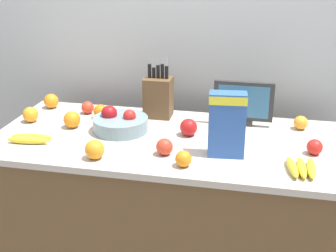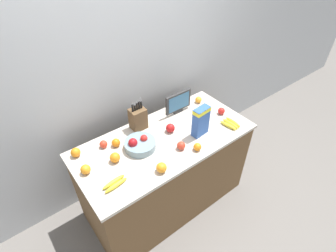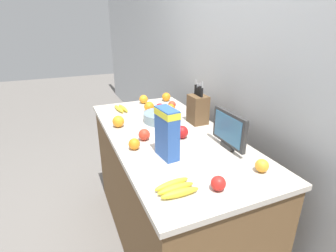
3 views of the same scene
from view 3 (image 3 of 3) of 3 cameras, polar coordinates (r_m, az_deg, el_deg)
The scene contains 20 objects.
ground_plane at distance 2.29m, azimuth 0.08°, elevation -22.86°, with size 14.00×14.00×0.00m, color slate.
wall_back at distance 1.96m, azimuth 16.74°, elevation 11.92°, with size 9.00×0.06×2.60m.
counter at distance 1.99m, azimuth 0.09°, elevation -13.59°, with size 1.62×0.76×0.91m.
knife_block at distance 1.92m, azimuth 6.50°, elevation 3.74°, with size 0.14×0.12×0.32m.
small_monitor at distance 1.55m, azimuth 13.13°, elevation -0.75°, with size 0.29×0.03×0.23m.
cereal_box at distance 1.41m, azimuth -0.22°, elevation -1.12°, with size 0.16×0.09×0.28m.
fruit_bowl at distance 1.97m, azimuth -1.48°, elevation 2.19°, with size 0.27×0.27×0.12m.
banana_bunch_left at distance 2.24m, azimuth -10.21°, elevation 3.78°, with size 0.20×0.09×0.03m.
banana_bunch_right at distance 1.19m, azimuth 1.71°, elevation -13.42°, with size 0.12×0.19×0.04m.
apple_rightmost at distance 1.66m, azimuth -5.20°, elevation -1.87°, with size 0.07×0.07×0.07m, color red.
apple_leftmost at distance 1.21m, azimuth 10.90°, elevation -12.16°, with size 0.07×0.07×0.07m, color red.
apple_front at distance 1.68m, azimuth 3.03°, elevation -1.31°, with size 0.08×0.08×0.08m, color red.
apple_by_knife_block at distance 2.25m, azimuth 0.87°, elevation 4.64°, with size 0.07×0.07×0.07m, color red.
orange_back_center at distance 2.47m, azimuth -0.38°, elevation 6.37°, with size 0.08×0.08×0.08m, color orange.
orange_near_bowl at distance 1.55m, azimuth -7.36°, elevation -3.90°, with size 0.07×0.07×0.07m, color orange.
orange_by_cereal at distance 1.40m, azimuth 19.76°, elevation -8.13°, with size 0.07×0.07×0.07m, color orange.
orange_front_left at distance 2.40m, azimuth -5.34°, elevation 5.83°, with size 0.08×0.08×0.08m, color orange.
orange_front_right at distance 2.15m, azimuth 0.57°, elevation 3.89°, with size 0.07×0.07×0.07m, color orange.
orange_front_center at distance 2.18m, azimuth -4.13°, elevation 4.21°, with size 0.08×0.08×0.08m, color orange.
orange_mid_right at distance 1.89m, azimuth -10.76°, elevation 0.99°, with size 0.08×0.08×0.08m, color orange.
Camera 3 is at (1.49, -0.64, 1.62)m, focal length 28.00 mm.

